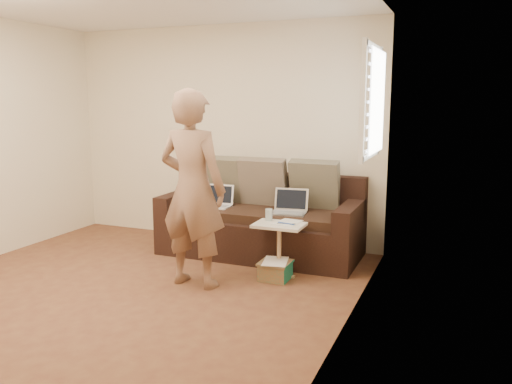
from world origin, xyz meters
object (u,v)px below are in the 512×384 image
at_px(sofa, 261,217).
at_px(striped_box, 275,270).
at_px(person, 193,189).
at_px(side_table, 279,250).
at_px(laptop_white, 215,207).
at_px(drinking_glass, 269,215).
at_px(laptop_silver, 288,214).

xyz_separation_m(sofa, striped_box, (0.45, -0.73, -0.33)).
height_order(sofa, person, person).
bearing_deg(sofa, side_table, -54.57).
height_order(laptop_white, person, person).
bearing_deg(drinking_glass, side_table, -30.64).
relative_size(laptop_silver, drinking_glass, 3.05).
bearing_deg(laptop_silver, laptop_white, 170.48).
distance_m(side_table, drinking_glass, 0.36).
bearing_deg(striped_box, side_table, 90.90).
height_order(drinking_glass, striped_box, drinking_glass).
relative_size(sofa, laptop_silver, 6.01).
bearing_deg(side_table, laptop_white, 151.39).
xyz_separation_m(person, striped_box, (0.66, 0.42, -0.82)).
distance_m(sofa, striped_box, 0.92).
bearing_deg(laptop_silver, drinking_glass, -106.21).
xyz_separation_m(drinking_glass, striped_box, (0.14, -0.19, -0.50)).
xyz_separation_m(sofa, person, (-0.21, -1.15, 0.49)).
relative_size(laptop_white, person, 0.19).
relative_size(laptop_silver, person, 0.20).
bearing_deg(laptop_white, person, -75.77).
bearing_deg(side_table, person, -141.51).
bearing_deg(drinking_glass, laptop_silver, 81.00).
bearing_deg(sofa, laptop_silver, -20.12).
distance_m(sofa, side_table, 0.78).
distance_m(sofa, drinking_glass, 0.64).
height_order(sofa, laptop_silver, sofa).
bearing_deg(person, sofa, -97.45).
relative_size(laptop_silver, laptop_white, 1.07).
bearing_deg(striped_box, laptop_white, 146.70).
distance_m(person, drinking_glass, 0.86).
bearing_deg(striped_box, sofa, 121.32).
bearing_deg(laptop_white, drinking_glass, -30.21).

